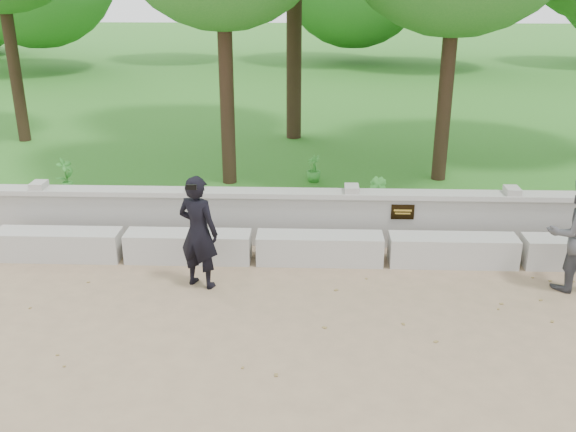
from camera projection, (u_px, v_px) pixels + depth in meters
The scene contains 9 objects.
ground at pixel (401, 328), 7.98m from camera, with size 80.00×80.00×0.00m, color #94795A.
lawn at pixel (346, 102), 20.99m from camera, with size 40.00×22.00×0.25m, color #2F721C.
concrete_bench at pixel (386, 249), 9.67m from camera, with size 11.90×0.45×0.45m.
parapet_wall at pixel (382, 218), 10.24m from camera, with size 12.50×0.35×0.90m.
man_main at pixel (198, 232), 8.78m from camera, with size 0.69×0.65×1.62m.
visitor_left at pixel (576, 234), 8.70m from camera, with size 0.86×0.70×1.64m.
shrub_a at pixel (66, 175), 12.00m from camera, with size 0.35×0.23×0.66m, color #368D30.
shrub_b at pixel (379, 196), 10.91m from camera, with size 0.35×0.28×0.63m, color #368D30.
shrub_d at pixel (314, 169), 12.60m from camera, with size 0.30×0.27×0.53m, color #368D30.
Camera 1 is at (-1.16, -6.99, 4.16)m, focal length 40.00 mm.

